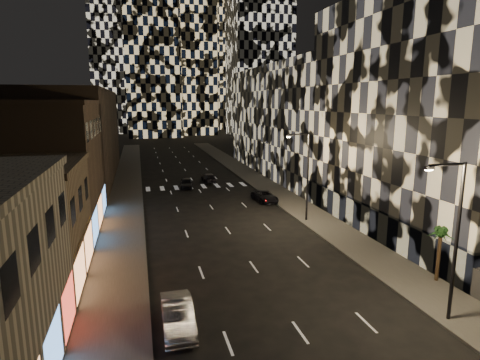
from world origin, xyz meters
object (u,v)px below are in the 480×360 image
car_dark_rightlane (265,196)px  palm_tree (441,236)px  car_silver_parked (178,316)px  car_dark_midlane (186,183)px  streetlight_near (454,231)px  car_dark_oncoming (209,178)px  streetlight_far (306,171)px

car_dark_rightlane → palm_tree: (4.58, -24.56, 2.65)m
car_silver_parked → car_dark_midlane: car_silver_parked is taller
streetlight_near → car_silver_parked: (-14.73, 2.99, -4.57)m
car_dark_midlane → car_dark_rightlane: car_dark_midlane is taller
car_dark_oncoming → palm_tree: 39.52m
streetlight_far → car_dark_oncoming: bearing=104.9°
palm_tree → car_dark_rightlane: bearing=100.6°
car_dark_rightlane → palm_tree: palm_tree is taller
streetlight_far → car_dark_midlane: streetlight_far is taller
car_silver_parked → palm_tree: size_ratio=1.24×
car_silver_parked → car_dark_oncoming: (8.67, 39.77, -0.10)m
streetlight_far → palm_tree: streetlight_far is taller
car_dark_midlane → car_dark_rightlane: 13.36m
streetlight_near → car_dark_oncoming: (-6.06, 42.76, -4.67)m
streetlight_near → car_dark_rightlane: bearing=92.8°
streetlight_far → car_dark_rightlane: 10.22m
car_dark_midlane → car_dark_oncoming: size_ratio=0.91×
car_dark_rightlane → palm_tree: size_ratio=1.25×
streetlight_near → car_dark_midlane: size_ratio=2.12×
streetlight_near → streetlight_far: size_ratio=1.00×
streetlight_near → car_dark_oncoming: streetlight_near is taller
streetlight_near → car_dark_rightlane: streetlight_near is taller
car_silver_parked → car_dark_oncoming: 40.71m
car_silver_parked → car_dark_rightlane: bearing=63.1°
car_dark_rightlane → car_dark_midlane: bearing=124.7°
streetlight_near → streetlight_far: 20.00m
car_dark_midlane → car_dark_rightlane: size_ratio=0.88×
streetlight_near → car_silver_parked: bearing=168.5°
streetlight_far → car_dark_oncoming: size_ratio=1.92×
streetlight_near → car_dark_midlane: (-9.95, 39.27, -4.63)m
palm_tree → streetlight_far: bearing=101.4°
streetlight_far → car_dark_oncoming: (-6.06, 22.76, -4.67)m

